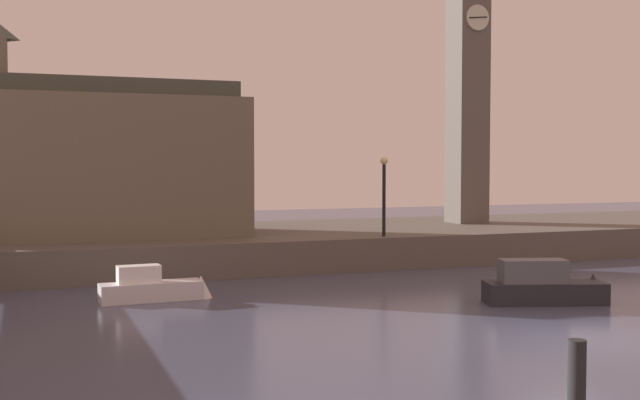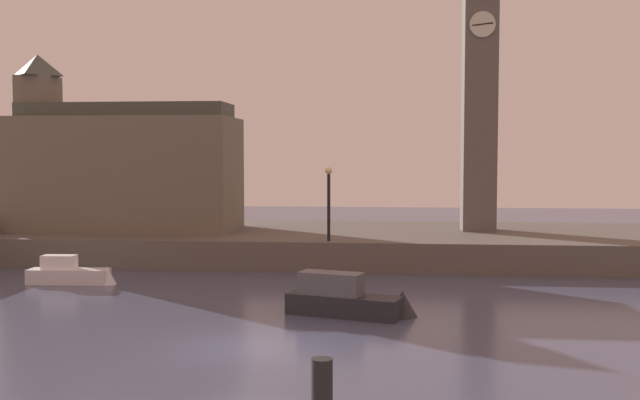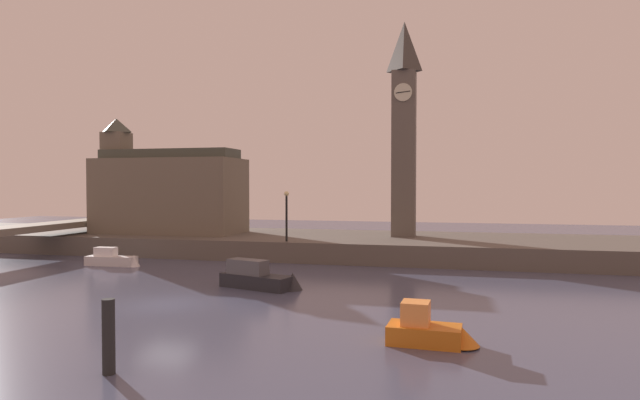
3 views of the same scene
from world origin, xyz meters
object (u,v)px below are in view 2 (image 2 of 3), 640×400
object	(u,v)px
clock_tower	(480,72)
boat_ferry_white	(74,274)
parliament_hall	(120,167)
boat_barge_dark	(353,300)
streetlamp	(329,195)

from	to	relation	value
clock_tower	boat_ferry_white	bearing A→B (deg)	-150.79
parliament_hall	boat_ferry_white	world-z (taller)	parliament_hall
parliament_hall	boat_barge_dark	size ratio (longest dim) A/B	2.50
streetlamp	boat_barge_dark	distance (m)	10.72
parliament_hall	boat_barge_dark	world-z (taller)	parliament_hall
streetlamp	boat_ferry_white	bearing A→B (deg)	-156.93
parliament_hall	streetlamp	xyz separation A→B (m)	(12.30, -4.45, -1.25)
streetlamp	boat_ferry_white	xyz separation A→B (m)	(-11.05, -4.71, -3.36)
streetlamp	parliament_hall	bearing A→B (deg)	160.12
clock_tower	parliament_hall	xyz separation A→B (m)	(-20.28, -1.48, -5.32)
clock_tower	parliament_hall	world-z (taller)	clock_tower
boat_ferry_white	clock_tower	bearing A→B (deg)	29.21
streetlamp	boat_ferry_white	world-z (taller)	streetlamp
boat_barge_dark	boat_ferry_white	bearing A→B (deg)	157.20
clock_tower	boat_barge_dark	world-z (taller)	clock_tower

